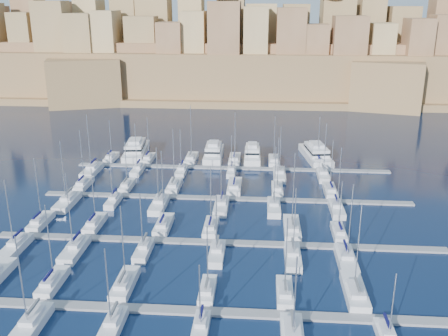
# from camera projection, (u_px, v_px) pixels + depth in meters

# --- Properties ---
(ground) EXTENTS (600.00, 600.00, 0.00)m
(ground) POSITION_uv_depth(u_px,v_px,m) (222.00, 217.00, 104.42)
(ground) COLOR black
(ground) RESTS_ON ground
(pontoon_near) EXTENTS (84.00, 2.00, 0.40)m
(pontoon_near) POSITION_uv_depth(u_px,v_px,m) (203.00, 312.00, 72.20)
(pontoon_near) COLOR slate
(pontoon_near) RESTS_ON ground
(pontoon_mid_near) EXTENTS (84.00, 2.00, 0.40)m
(pontoon_mid_near) POSITION_uv_depth(u_px,v_px,m) (217.00, 242.00, 93.01)
(pontoon_mid_near) COLOR slate
(pontoon_mid_near) RESTS_ON ground
(pontoon_mid_far) EXTENTS (84.00, 2.00, 0.40)m
(pontoon_mid_far) POSITION_uv_depth(u_px,v_px,m) (225.00, 198.00, 113.82)
(pontoon_mid_far) COLOR slate
(pontoon_mid_far) RESTS_ON ground
(pontoon_far) EXTENTS (84.00, 2.00, 0.40)m
(pontoon_far) POSITION_uv_depth(u_px,v_px,m) (232.00, 168.00, 134.63)
(pontoon_far) COLOR slate
(pontoon_far) RESTS_ON ground
(sailboat_1) EXTENTS (2.59, 8.64, 13.99)m
(sailboat_1) POSITION_uv_depth(u_px,v_px,m) (53.00, 282.00, 78.75)
(sailboat_1) COLOR silver
(sailboat_1) RESTS_ON ground
(sailboat_2) EXTENTS (2.81, 9.37, 14.03)m
(sailboat_2) POSITION_uv_depth(u_px,v_px,m) (125.00, 284.00, 78.25)
(sailboat_2) COLOR silver
(sailboat_2) RESTS_ON ground
(sailboat_3) EXTENTS (2.31, 7.69, 11.74)m
(sailboat_3) POSITION_uv_depth(u_px,v_px,m) (207.00, 291.00, 76.52)
(sailboat_3) COLOR silver
(sailboat_3) RESTS_ON ground
(sailboat_4) EXTENTS (2.49, 8.31, 13.27)m
(sailboat_4) POSITION_uv_depth(u_px,v_px,m) (285.00, 293.00, 75.94)
(sailboat_4) COLOR silver
(sailboat_4) RESTS_ON ground
(sailboat_5) EXTENTS (3.14, 10.46, 15.20)m
(sailboat_5) POSITION_uv_depth(u_px,v_px,m) (355.00, 292.00, 76.14)
(sailboat_5) COLOR silver
(sailboat_5) RESTS_ON ground
(sailboat_7) EXTENTS (2.95, 9.83, 14.78)m
(sailboat_7) POSITION_uv_depth(u_px,v_px,m) (30.00, 325.00, 68.23)
(sailboat_7) COLOR silver
(sailboat_7) RESTS_ON ground
(sailboat_8) EXTENTS (2.50, 8.33, 13.09)m
(sailboat_8) POSITION_uv_depth(u_px,v_px,m) (112.00, 326.00, 68.12)
(sailboat_8) COLOR silver
(sailboat_8) RESTS_ON ground
(sailboat_9) EXTENTS (2.16, 7.18, 10.91)m
(sailboat_9) POSITION_uv_depth(u_px,v_px,m) (201.00, 328.00, 67.78)
(sailboat_9) COLOR silver
(sailboat_9) RESTS_ON ground
(sailboat_12) EXTENTS (2.58, 8.61, 14.23)m
(sailboat_12) POSITION_uv_depth(u_px,v_px,m) (41.00, 222.00, 100.39)
(sailboat_12) COLOR silver
(sailboat_12) RESTS_ON ground
(sailboat_13) EXTENTS (2.61, 8.71, 12.54)m
(sailboat_13) POSITION_uv_depth(u_px,v_px,m) (95.00, 224.00, 99.62)
(sailboat_13) COLOR silver
(sailboat_13) RESTS_ON ground
(sailboat_14) EXTENTS (2.81, 9.38, 16.23)m
(sailboat_14) POSITION_uv_depth(u_px,v_px,m) (164.00, 225.00, 98.91)
(sailboat_14) COLOR silver
(sailboat_14) RESTS_ON ground
(sailboat_15) EXTENTS (2.60, 8.67, 13.54)m
(sailboat_15) POSITION_uv_depth(u_px,v_px,m) (211.00, 227.00, 97.90)
(sailboat_15) COLOR silver
(sailboat_15) RESTS_ON ground
(sailboat_16) EXTENTS (3.12, 10.41, 16.20)m
(sailboat_16) POSITION_uv_depth(u_px,v_px,m) (292.00, 228.00, 97.54)
(sailboat_16) COLOR silver
(sailboat_16) RESTS_ON ground
(sailboat_17) EXTENTS (2.37, 7.90, 11.31)m
(sailboat_17) POSITION_uv_depth(u_px,v_px,m) (339.00, 233.00, 95.75)
(sailboat_17) COLOR silver
(sailboat_17) RESTS_ON ground
(sailboat_18) EXTENTS (2.82, 9.39, 14.09)m
(sailboat_18) POSITION_uv_depth(u_px,v_px,m) (16.00, 247.00, 90.19)
(sailboat_18) COLOR silver
(sailboat_18) RESTS_ON ground
(sailboat_19) EXTENTS (2.91, 9.72, 15.67)m
(sailboat_19) POSITION_uv_depth(u_px,v_px,m) (75.00, 249.00, 89.23)
(sailboat_19) COLOR silver
(sailboat_19) RESTS_ON ground
(sailboat_20) EXTENTS (2.45, 8.16, 12.06)m
(sailboat_20) POSITION_uv_depth(u_px,v_px,m) (144.00, 250.00, 89.07)
(sailboat_20) COLOR silver
(sailboat_20) RESTS_ON ground
(sailboat_21) EXTENTS (2.59, 8.63, 12.25)m
(sailboat_21) POSITION_uv_depth(u_px,v_px,m) (217.00, 253.00, 87.89)
(sailboat_21) COLOR silver
(sailboat_21) RESTS_ON ground
(sailboat_22) EXTENTS (2.77, 9.25, 13.95)m
(sailboat_22) POSITION_uv_depth(u_px,v_px,m) (293.00, 257.00, 86.63)
(sailboat_22) COLOR silver
(sailboat_22) RESTS_ON ground
(sailboat_23) EXTENTS (3.04, 10.15, 15.05)m
(sailboat_23) POSITION_uv_depth(u_px,v_px,m) (346.00, 260.00, 85.54)
(sailboat_23) COLOR silver
(sailboat_23) RESTS_ON ground
(sailboat_24) EXTENTS (2.62, 8.74, 14.40)m
(sailboat_24) POSITION_uv_depth(u_px,v_px,m) (83.00, 184.00, 121.18)
(sailboat_24) COLOR silver
(sailboat_24) RESTS_ON ground
(sailboat_25) EXTENTS (2.38, 7.93, 11.89)m
(sailboat_25) POSITION_uv_depth(u_px,v_px,m) (127.00, 186.00, 120.02)
(sailboat_25) COLOR silver
(sailboat_25) RESTS_ON ground
(sailboat_26) EXTENTS (2.84, 9.46, 15.06)m
(sailboat_26) POSITION_uv_depth(u_px,v_px,m) (174.00, 186.00, 119.89)
(sailboat_26) COLOR silver
(sailboat_26) RESTS_ON ground
(sailboat_27) EXTENTS (3.16, 10.53, 17.21)m
(sailboat_27) POSITION_uv_depth(u_px,v_px,m) (235.00, 187.00, 119.31)
(sailboat_27) COLOR silver
(sailboat_27) RESTS_ON ground
(sailboat_28) EXTENTS (2.59, 8.63, 13.60)m
(sailboat_28) POSITION_uv_depth(u_px,v_px,m) (277.00, 189.00, 117.71)
(sailboat_28) COLOR silver
(sailboat_28) RESTS_ON ground
(sailboat_29) EXTENTS (2.71, 9.03, 13.04)m
(sailboat_29) POSITION_uv_depth(u_px,v_px,m) (330.00, 191.00, 116.99)
(sailboat_29) COLOR silver
(sailboat_29) RESTS_ON ground
(sailboat_30) EXTENTS (3.12, 10.40, 15.16)m
(sailboat_30) POSITION_uv_depth(u_px,v_px,m) (67.00, 202.00, 110.43)
(sailboat_30) COLOR silver
(sailboat_30) RESTS_ON ground
(sailboat_31) EXTENTS (2.27, 7.56, 12.88)m
(sailboat_31) POSITION_uv_depth(u_px,v_px,m) (114.00, 201.00, 111.03)
(sailboat_31) COLOR silver
(sailboat_31) RESTS_ON ground
(sailboat_32) EXTENTS (3.02, 10.06, 14.15)m
(sailboat_32) POSITION_uv_depth(u_px,v_px,m) (159.00, 204.00, 109.08)
(sailboat_32) COLOR silver
(sailboat_32) RESTS_ON ground
(sailboat_33) EXTENTS (2.92, 9.74, 15.51)m
(sailboat_33) POSITION_uv_depth(u_px,v_px,m) (221.00, 206.00, 108.24)
(sailboat_33) COLOR silver
(sailboat_33) RESTS_ON ground
(sailboat_34) EXTENTS (2.80, 9.32, 14.74)m
(sailboat_34) POSITION_uv_depth(u_px,v_px,m) (274.00, 207.00, 107.61)
(sailboat_34) COLOR silver
(sailboat_34) RESTS_ON ground
(sailboat_35) EXTENTS (2.73, 9.12, 14.80)m
(sailboat_35) POSITION_uv_depth(u_px,v_px,m) (337.00, 209.00, 106.72)
(sailboat_35) COLOR silver
(sailboat_35) RESTS_ON ground
(sailboat_36) EXTENTS (2.46, 8.20, 11.76)m
(sailboat_36) POSITION_uv_depth(u_px,v_px,m) (111.00, 158.00, 141.71)
(sailboat_36) COLOR silver
(sailboat_36) RESTS_ON ground
(sailboat_37) EXTENTS (2.50, 8.34, 12.80)m
(sailboat_37) POSITION_uv_depth(u_px,v_px,m) (149.00, 159.00, 140.99)
(sailboat_37) COLOR silver
(sailboat_37) RESTS_ON ground
(sailboat_38) EXTENTS (2.95, 9.82, 16.14)m
(sailboat_38) POSITION_uv_depth(u_px,v_px,m) (191.00, 159.00, 140.78)
(sailboat_38) COLOR silver
(sailboat_38) RESTS_ON ground
(sailboat_39) EXTENTS (3.02, 10.07, 14.40)m
(sailboat_39) POSITION_uv_depth(u_px,v_px,m) (235.00, 160.00, 140.00)
(sailboat_39) COLOR silver
(sailboat_39) RESTS_ON ground
(sailboat_40) EXTENTS (2.83, 9.42, 13.60)m
(sailboat_40) POSITION_uv_depth(u_px,v_px,m) (274.00, 161.00, 138.91)
(sailboat_40) COLOR silver
(sailboat_40) RESTS_ON ground
(sailboat_41) EXTENTS (2.79, 9.30, 13.67)m
(sailboat_41) POSITION_uv_depth(u_px,v_px,m) (318.00, 162.00, 137.97)
(sailboat_41) COLOR silver
(sailboat_41) RESTS_ON ground
(sailboat_42) EXTENTS (3.24, 10.80, 16.08)m
(sailboat_42) POSITION_uv_depth(u_px,v_px,m) (92.00, 170.00, 131.17)
(sailboat_42) COLOR silver
(sailboat_42) RESTS_ON ground
(sailboat_43) EXTENTS (2.44, 8.14, 13.69)m
(sailboat_43) POSITION_uv_depth(u_px,v_px,m) (138.00, 170.00, 131.55)
(sailboat_43) COLOR silver
(sailboat_43) RESTS_ON ground
(sailboat_44) EXTENTS (2.51, 8.38, 12.39)m
(sailboat_44) POSITION_uv_depth(u_px,v_px,m) (181.00, 171.00, 130.59)
(sailboat_44) COLOR silver
(sailboat_44) RESTS_ON ground
(sailboat_45) EXTENTS (2.20, 7.35, 10.94)m
(sailboat_45) POSITION_uv_depth(u_px,v_px,m) (231.00, 172.00, 130.12)
(sailboat_45) COLOR silver
(sailboat_45) RESTS_ON ground
(sailboat_46) EXTENTS (3.05, 10.15, 13.87)m
(sailboat_46) POSITION_uv_depth(u_px,v_px,m) (279.00, 174.00, 127.90)
(sailboat_46) COLOR silver
(sailboat_46) RESTS_ON ground
(sailboat_47) EXTENTS (2.79, 9.32, 14.66)m
(sailboat_47) POSITION_uv_depth(u_px,v_px,m) (323.00, 175.00, 127.47)
(sailboat_47) COLOR silver
(sailboat_47) RESTS_ON ground
(motor_yacht_a) EXTENTS (7.52, 19.48, 5.25)m
(motor_yacht_a) POSITION_uv_depth(u_px,v_px,m) (136.00, 149.00, 146.30)
(motor_yacht_a) COLOR silver
(motor_yacht_a) RESTS_ON ground
(motor_yacht_b) EXTENTS (5.18, 16.47, 5.25)m
(motor_yacht_b) POSITION_uv_depth(u_px,v_px,m) (214.00, 152.00, 143.43)
(motor_yacht_b) COLOR silver
(motor_yacht_b) RESTS_ON ground
(motor_yacht_c) EXTENTS (4.68, 14.89, 5.25)m
(motor_yacht_c) POSITION_uv_depth(u_px,v_px,m) (252.00, 154.00, 141.90)
(motor_yacht_c) COLOR silver
(motor_yacht_c) RESTS_ON ground
(motor_yacht_d) EXTENTS (8.54, 19.68, 5.25)m
(motor_yacht_d) POSITION_uv_depth(u_px,v_px,m) (316.00, 153.00, 142.50)
(motor_yacht_d) COLOR silver
(motor_yacht_d) RESTS_ON ground
(fortified_city) EXTENTS (460.00, 108.95, 59.52)m
(fortified_city) POSITION_uv_depth(u_px,v_px,m) (247.00, 62.00, 246.62)
(fortified_city) COLOR brown
(fortified_city) RESTS_ON ground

